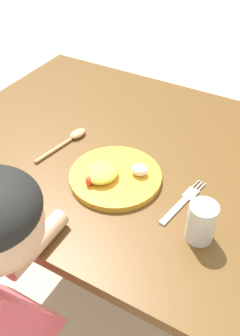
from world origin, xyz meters
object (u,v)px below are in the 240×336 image
(plate, at_px, (113,176))
(spoon, at_px, (71,138))
(fork, at_px, (182,203))
(drinking_cup, at_px, (201,222))

(plate, height_order, spoon, plate)
(fork, bearing_deg, drinking_cup, -128.00)
(spoon, distance_m, drinking_cup, 0.50)
(fork, distance_m, drinking_cup, 0.12)
(plate, bearing_deg, fork, 2.59)
(drinking_cup, bearing_deg, spoon, 161.30)
(fork, bearing_deg, plate, 102.53)
(plate, bearing_deg, drinking_cup, -14.98)
(drinking_cup, bearing_deg, plate, 165.02)
(plate, relative_size, spoon, 1.22)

